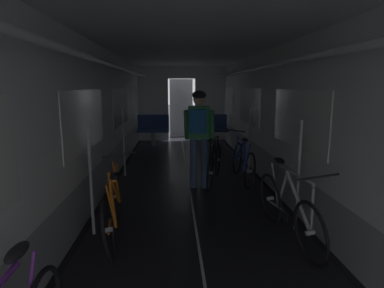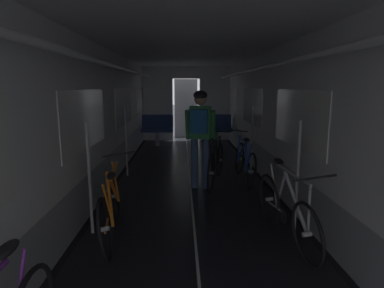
% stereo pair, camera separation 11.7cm
% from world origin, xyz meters
% --- Properties ---
extents(train_car_shell, '(3.14, 12.34, 2.57)m').
position_xyz_m(train_car_shell, '(-0.00, 3.60, 1.70)').
color(train_car_shell, black).
rests_on(train_car_shell, ground).
extents(bench_seat_far_left, '(0.98, 0.51, 0.95)m').
position_xyz_m(bench_seat_far_left, '(-0.90, 8.07, 0.57)').
color(bench_seat_far_left, gray).
rests_on(bench_seat_far_left, ground).
extents(bench_seat_far_right, '(0.98, 0.51, 0.95)m').
position_xyz_m(bench_seat_far_right, '(0.90, 8.07, 0.57)').
color(bench_seat_far_right, gray).
rests_on(bench_seat_far_right, ground).
extents(bicycle_silver, '(0.46, 1.69, 0.95)m').
position_xyz_m(bicycle_silver, '(1.05, 1.82, 0.38)').
color(bicycle_silver, black).
rests_on(bicycle_silver, ground).
extents(bicycle_orange, '(0.44, 1.69, 0.96)m').
position_xyz_m(bicycle_orange, '(-1.01, 1.99, 0.38)').
color(bicycle_orange, black).
rests_on(bicycle_orange, ground).
extents(bicycle_blue, '(0.44, 1.69, 0.95)m').
position_xyz_m(bicycle_blue, '(1.04, 4.21, 0.38)').
color(bicycle_blue, black).
rests_on(bicycle_blue, ground).
extents(person_cyclist_aisle, '(0.56, 0.43, 1.73)m').
position_xyz_m(person_cyclist_aisle, '(0.17, 3.83, 1.07)').
color(person_cyclist_aisle, '#384C75').
rests_on(person_cyclist_aisle, ground).
extents(bicycle_black_in_aisle, '(0.57, 1.65, 0.94)m').
position_xyz_m(bicycle_black_in_aisle, '(0.48, 4.10, 0.38)').
color(bicycle_black_in_aisle, black).
rests_on(bicycle_black_in_aisle, ground).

